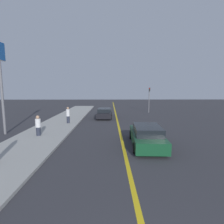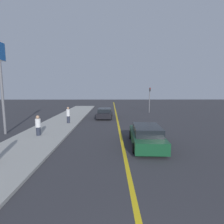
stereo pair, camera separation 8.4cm
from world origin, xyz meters
The scene contains 8 objects.
road_center_line centered at (0.00, 18.00, 0.00)m, with size 0.20×60.00×0.01m.
sidewalk_left centered at (-6.20, 17.64, 0.07)m, with size 3.97×35.28×0.14m.
car_near_right_lane centered at (1.54, 9.73, 0.65)m, with size 2.16×4.82×1.36m.
car_ahead_center centered at (-1.58, 20.85, 0.61)m, with size 2.00×4.35×1.25m.
pedestrian_far_standing centered at (-6.37, 11.81, 0.91)m, with size 0.40×0.40×1.56m.
pedestrian_by_sign centered at (-5.26, 16.76, 0.99)m, with size 0.37×0.37×1.69m.
traffic_light centered at (5.28, 25.88, 2.40)m, with size 0.18×0.40×3.89m.
roadside_sign centered at (-9.52, 12.79, 5.40)m, with size 0.20×1.60×7.43m.
Camera 1 is at (-0.86, -1.37, 3.71)m, focal length 28.00 mm.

